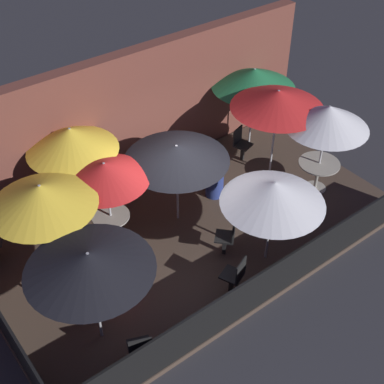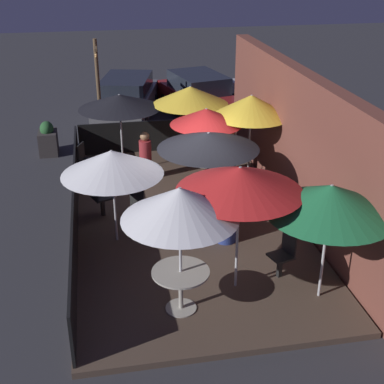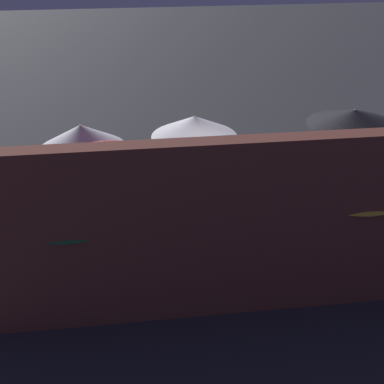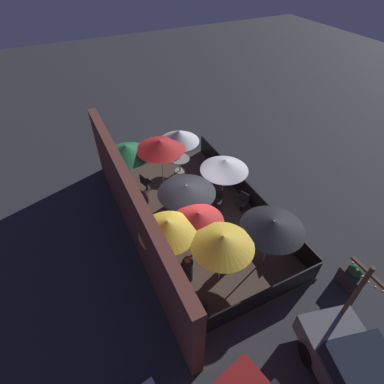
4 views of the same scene
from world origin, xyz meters
TOP-DOWN VIEW (x-y plane):
  - ground_plane at (0.00, 0.00)m, footprint 60.00×60.00m
  - patio_deck at (0.00, 0.00)m, footprint 9.08×4.98m
  - building_wall at (0.00, 2.72)m, footprint 10.68×0.36m
  - fence_front at (0.00, -2.45)m, footprint 8.88×0.05m
  - patio_umbrella_0 at (-1.60, 0.83)m, footprint 1.81×1.81m
  - patio_umbrella_1 at (3.30, -0.63)m, footprint 1.92×1.92m
  - patio_umbrella_2 at (2.81, 0.48)m, footprint 2.21×2.21m
  - patio_umbrella_3 at (0.71, -1.59)m, footprint 2.09×2.09m
  - patio_umbrella_4 at (-1.71, 2.00)m, footprint 1.97×1.97m
  - patio_umbrella_5 at (-3.00, 0.69)m, footprint 2.05×2.05m
  - patio_umbrella_6 at (-0.04, 0.55)m, footprint 2.27×2.27m
  - patio_umbrella_7 at (-3.07, -1.19)m, footprint 2.20×2.20m
  - patio_umbrella_8 at (3.38, 1.88)m, footprint 2.17×2.17m
  - dining_table_0 at (-1.60, 0.83)m, footprint 0.82×0.82m
  - dining_table_1 at (3.30, -0.63)m, footprint 0.99×0.99m
  - patio_chair_0 at (2.65, 1.43)m, footprint 0.50×0.50m
  - patio_chair_2 at (-2.85, -2.19)m, footprint 0.52×0.52m
  - patio_chair_3 at (-0.46, -1.91)m, footprint 0.52×0.52m
  - patio_chair_4 at (0.12, -1.01)m, footprint 0.57×0.57m
  - patron_0 at (1.16, 0.69)m, footprint 0.57×0.57m
  - patron_1 at (-2.47, -0.62)m, footprint 0.45×0.45m
  - patron_2 at (-2.51, 1.69)m, footprint 0.52×0.52m

SIDE VIEW (x-z plane):
  - ground_plane at x=0.00m, z-range 0.00..0.00m
  - patio_deck at x=0.00m, z-range 0.00..0.12m
  - fence_front at x=0.00m, z-range 0.12..1.07m
  - patio_chair_0 at x=2.65m, z-range 0.16..1.07m
  - patio_chair_3 at x=-0.46m, z-range 0.16..1.08m
  - patio_chair_4 at x=0.12m, z-range 0.17..1.10m
  - patio_chair_2 at x=-2.85m, z-range 0.17..1.11m
  - patron_0 at x=1.16m, z-range 0.04..1.23m
  - patron_2 at x=-2.51m, z-range 0.06..1.29m
  - dining_table_0 at x=-1.60m, z-range 0.33..1.06m
  - patron_1 at x=-2.47m, z-range 0.07..1.38m
  - dining_table_1 at x=3.30m, z-range 0.35..1.12m
  - building_wall at x=0.00m, z-range 0.00..3.37m
  - patio_umbrella_3 at x=0.71m, z-range 0.89..2.93m
  - patio_umbrella_6 at x=-0.04m, z-range 0.95..2.98m
  - patio_umbrella_0 at x=-1.60m, z-range 0.97..3.08m
  - patio_umbrella_8 at x=3.38m, z-range 0.96..3.16m
  - patio_umbrella_7 at x=-3.07m, z-range 1.01..3.19m
  - patio_umbrella_1 at x=3.30m, z-range 1.01..3.33m
  - patio_umbrella_5 at x=-3.00m, z-range 1.04..3.36m
  - patio_umbrella_4 at x=-1.71m, z-range 1.03..3.39m
  - patio_umbrella_2 at x=2.81m, z-range 1.09..3.48m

